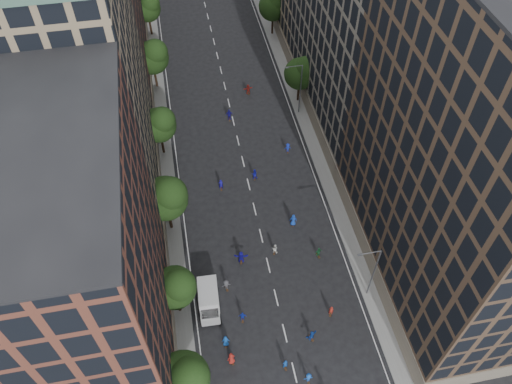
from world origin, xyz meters
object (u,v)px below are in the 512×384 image
(cargo_van, at_px, (209,300))
(skater_0, at_px, (226,341))
(streetlamp_near, at_px, (372,271))
(streetlamp_far, at_px, (299,87))
(skater_1, at_px, (285,364))

(cargo_van, bearing_deg, skater_0, -74.05)
(streetlamp_near, bearing_deg, streetlamp_far, 90.00)
(skater_0, distance_m, skater_1, 6.84)
(streetlamp_near, height_order, cargo_van, streetlamp_near)
(streetlamp_near, xyz_separation_m, streetlamp_far, (0.00, 33.00, 0.00))
(skater_1, bearing_deg, streetlamp_near, -155.24)
(streetlamp_near, relative_size, skater_1, 5.64)
(streetlamp_near, distance_m, streetlamp_far, 33.00)
(streetlamp_far, relative_size, cargo_van, 1.74)
(streetlamp_far, distance_m, cargo_van, 36.20)
(cargo_van, height_order, skater_0, cargo_van)
(skater_0, relative_size, skater_1, 1.06)
(cargo_van, xyz_separation_m, skater_1, (6.94, -8.65, -0.62))
(streetlamp_far, distance_m, skater_1, 41.53)
(streetlamp_far, distance_m, skater_0, 40.11)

